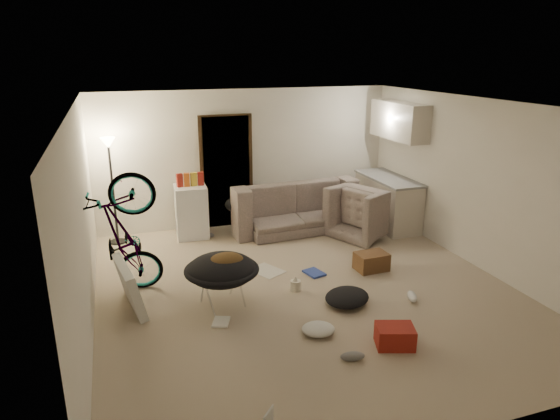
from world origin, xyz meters
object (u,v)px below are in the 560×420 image
object	(u,v)px
armchair	(367,216)
drink_case_a	(371,261)
tv_box	(130,286)
sofa	(291,210)
floor_lamp	(111,168)
mini_fridge	(191,211)
kitchen_counter	(387,202)
saucer_chair	(222,276)
drink_case_b	(395,336)
bicycle	(127,262)
juicer	(296,285)

from	to	relation	value
armchair	drink_case_a	bearing A→B (deg)	129.53
tv_box	sofa	bearing A→B (deg)	28.00
floor_lamp	mini_fridge	size ratio (longest dim) A/B	1.97
kitchen_counter	mini_fridge	size ratio (longest dim) A/B	1.63
sofa	saucer_chair	size ratio (longest dim) A/B	2.44
floor_lamp	tv_box	bearing A→B (deg)	-87.67
floor_lamp	drink_case_b	xyz separation A→B (m)	(2.83, -4.28, -1.19)
sofa	drink_case_a	size ratio (longest dim) A/B	4.99
sofa	mini_fridge	size ratio (longest dim) A/B	2.52
floor_lamp	drink_case_a	xyz separation A→B (m)	(3.57, -2.39, -1.17)
tv_box	bicycle	bearing A→B (deg)	80.79
sofa	juicer	bearing A→B (deg)	68.48
sofa	mini_fridge	bearing A→B (deg)	-6.37
tv_box	drink_case_b	xyz separation A→B (m)	(2.73, -1.83, -0.19)
drink_case_b	juicer	world-z (taller)	drink_case_b
kitchen_counter	drink_case_a	xyz separation A→B (m)	(-1.26, -1.74, -0.31)
kitchen_counter	saucer_chair	world-z (taller)	kitchen_counter
armchair	juicer	xyz separation A→B (m)	(-1.99, -1.70, -0.24)
floor_lamp	kitchen_counter	bearing A→B (deg)	-7.66
saucer_chair	drink_case_b	size ratio (longest dim) A/B	2.32
floor_lamp	sofa	size ratio (longest dim) A/B	0.78
armchair	drink_case_b	bearing A→B (deg)	131.88
floor_lamp	mini_fridge	bearing A→B (deg)	-4.53
armchair	tv_box	distance (m)	4.41
bicycle	juicer	bearing A→B (deg)	-97.80
bicycle	mini_fridge	bearing A→B (deg)	-22.29
sofa	mini_fridge	world-z (taller)	mini_fridge
bicycle	mini_fridge	size ratio (longest dim) A/B	1.89
mini_fridge	juicer	bearing A→B (deg)	-65.50
juicer	drink_case_a	bearing A→B (deg)	11.94
saucer_chair	juicer	size ratio (longest dim) A/B	4.63
mini_fridge	drink_case_a	bearing A→B (deg)	-41.42
saucer_chair	floor_lamp	bearing A→B (deg)	114.11
kitchen_counter	tv_box	world-z (taller)	kitchen_counter
floor_lamp	tv_box	distance (m)	2.65
kitchen_counter	mini_fridge	bearing A→B (deg)	171.24
bicycle	drink_case_b	xyz separation A→B (m)	(2.73, -2.27, -0.34)
sofa	drink_case_b	xyz separation A→B (m)	(-0.25, -4.08, -0.22)
floor_lamp	sofa	world-z (taller)	floor_lamp
drink_case_b	kitchen_counter	bearing A→B (deg)	79.82
mini_fridge	saucer_chair	xyz separation A→B (m)	(-0.04, -2.64, -0.06)
floor_lamp	juicer	distance (m)	3.70
bicycle	tv_box	bearing A→B (deg)	-171.05
armchair	mini_fridge	xyz separation A→B (m)	(-2.99, 0.86, 0.13)
bicycle	armchair	bearing A→B (deg)	-66.79
sofa	juicer	world-z (taller)	sofa
kitchen_counter	tv_box	size ratio (longest dim) A/B	1.63
drink_case_a	sofa	bearing A→B (deg)	100.44
kitchen_counter	bicycle	size ratio (longest dim) A/B	0.86
kitchen_counter	saucer_chair	xyz separation A→B (m)	(-3.60, -2.09, -0.04)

